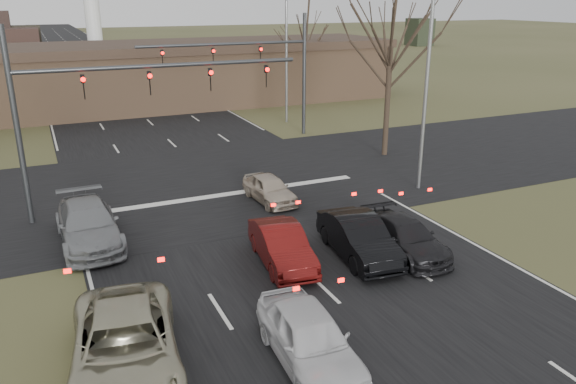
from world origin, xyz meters
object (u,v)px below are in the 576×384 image
object	(u,v)px
car_silver_suv	(125,346)
car_charcoal_sedan	(406,237)
building	(155,75)
streetlight_right_near	(424,74)
car_white_sedan	(309,338)
car_red_ahead	(282,246)
car_grey_ahead	(88,224)
car_silver_ahead	(270,189)
mast_arm_far	(265,62)
car_black_hatch	(359,237)
mast_arm_near	(100,96)
streetlight_right_far	(284,46)

from	to	relation	value
car_silver_suv	car_charcoal_sedan	world-z (taller)	car_silver_suv
building	streetlight_right_near	world-z (taller)	streetlight_right_near
car_white_sedan	car_red_ahead	xyz separation A→B (m)	(1.66, 5.50, -0.05)
car_grey_ahead	car_silver_ahead	size ratio (longest dim) A/B	1.45
mast_arm_far	streetlight_right_near	bearing A→B (deg)	-78.53
streetlight_right_near	car_grey_ahead	bearing A→B (deg)	-179.52
car_black_hatch	car_white_sedan	bearing A→B (deg)	-125.44
mast_arm_near	building	bearing A→B (deg)	73.87
car_black_hatch	car_charcoal_sedan	distance (m)	1.80
mast_arm_far	car_white_sedan	world-z (taller)	mast_arm_far
car_black_hatch	car_red_ahead	size ratio (longest dim) A/B	1.08
mast_arm_near	car_grey_ahead	world-z (taller)	mast_arm_near
streetlight_right_far	car_silver_ahead	world-z (taller)	streetlight_right_far
mast_arm_near	car_silver_ahead	bearing A→B (deg)	-14.00
car_black_hatch	car_grey_ahead	size ratio (longest dim) A/B	0.86
building	mast_arm_near	distance (m)	26.14
streetlight_right_far	mast_arm_far	bearing A→B (deg)	-128.11
mast_arm_far	streetlight_right_near	distance (m)	13.28
car_charcoal_sedan	streetlight_right_far	bearing A→B (deg)	80.38
streetlight_right_far	car_black_hatch	distance (m)	23.99
streetlight_right_near	streetlight_right_far	bearing A→B (deg)	88.32
building	car_black_hatch	bearing A→B (deg)	-89.55
mast_arm_near	mast_arm_far	xyz separation A→B (m)	(11.41, 10.00, -0.06)
building	car_grey_ahead	distance (m)	29.44
streetlight_right_near	car_grey_ahead	size ratio (longest dim) A/B	1.89
streetlight_right_near	car_charcoal_sedan	distance (m)	9.06
streetlight_right_near	car_red_ahead	xyz separation A→B (m)	(-9.32, -4.82, -4.89)
car_white_sedan	car_black_hatch	world-z (taller)	car_black_hatch
mast_arm_near	streetlight_right_far	bearing A→B (deg)	43.89
car_silver_suv	car_grey_ahead	world-z (taller)	car_silver_suv
building	streetlight_right_far	world-z (taller)	streetlight_right_far
car_black_hatch	streetlight_right_far	bearing A→B (deg)	79.10
car_grey_ahead	car_red_ahead	bearing A→B (deg)	-39.17
car_grey_ahead	mast_arm_near	bearing A→B (deg)	66.76
streetlight_right_near	mast_arm_near	bearing A→B (deg)	167.95
car_charcoal_sedan	car_black_hatch	bearing A→B (deg)	169.10
mast_arm_far	car_silver_suv	size ratio (longest dim) A/B	1.96
building	mast_arm_far	size ratio (longest dim) A/B	3.81
car_white_sedan	streetlight_right_far	bearing A→B (deg)	70.73
car_red_ahead	streetlight_right_far	bearing A→B (deg)	72.67
building	mast_arm_near	xyz separation A→B (m)	(-7.23, -25.00, 2.41)
car_grey_ahead	car_black_hatch	bearing A→B (deg)	-32.25
car_charcoal_sedan	car_white_sedan	bearing A→B (deg)	-140.60
mast_arm_near	car_grey_ahead	size ratio (longest dim) A/B	2.29
streetlight_right_far	car_white_sedan	world-z (taller)	streetlight_right_far
car_silver_suv	car_silver_ahead	bearing A→B (deg)	59.37
car_red_ahead	car_charcoal_sedan	bearing A→B (deg)	-6.11
car_white_sedan	car_grey_ahead	distance (m)	11.08
mast_arm_far	car_red_ahead	bearing A→B (deg)	-110.56
mast_arm_near	streetlight_right_near	distance (m)	14.38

